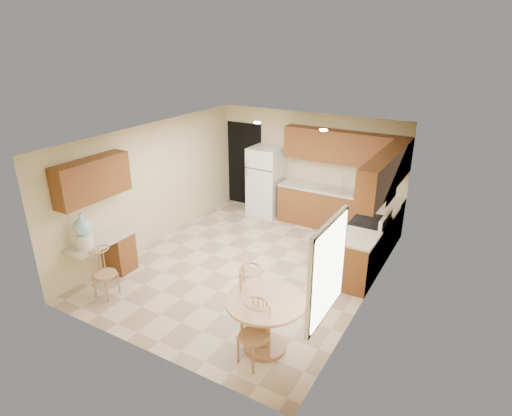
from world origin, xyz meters
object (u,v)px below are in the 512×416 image
Objects in this scene: chair_desk at (100,270)px; refrigerator at (266,181)px; dining_table at (265,317)px; stove at (368,242)px; chair_table_b at (250,332)px; water_crock at (83,233)px; chair_table_a at (250,298)px.

refrigerator is at bearing 167.93° from chair_desk.
chair_desk reaches higher than dining_table.
chair_desk is (-3.47, -3.31, 0.06)m from stove.
stove is at bearing 129.09° from chair_desk.
dining_table is 2.96m from chair_desk.
chair_table_b reaches higher than chair_desk.
chair_desk is at bearing -136.37° from stove.
water_crock is at bearing -177.93° from dining_table.
refrigerator is 1.59× the size of chair_table_a.
refrigerator is 3.14m from stove.
chair_table_b is (2.35, -4.69, -0.27)m from refrigerator.
chair_desk is at bearing -106.42° from chair_table_a.
chair_desk is at bearing -16.11° from water_crock.
stove is 3.10m from dining_table.
chair_table_b is at bearing -98.61° from stove.
stove is at bearing 80.26° from dining_table.
dining_table is at bearing 90.37° from chair_desk.
refrigerator is at bearing 76.59° from water_crock.
refrigerator reaches higher than chair_table_b.
chair_table_a is (-0.32, 0.15, 0.11)m from dining_table.
stove is 3.51m from chair_table_b.
dining_table is 1.19× the size of chair_table_b.
stove is 1.18× the size of chair_table_b.
water_crock reaches higher than chair_table_a.
chair_desk is (-2.95, 0.16, -0.04)m from chair_table_b.
water_crock is (-1.05, -4.40, 0.22)m from refrigerator.
refrigerator reaches higher than water_crock.
chair_table_a is at bearing 5.07° from water_crock.
refrigerator is at bearing -47.04° from chair_table_b.
stove is 1.77× the size of water_crock.
stove is 1.27× the size of chair_desk.
refrigerator is 1.52× the size of stove.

